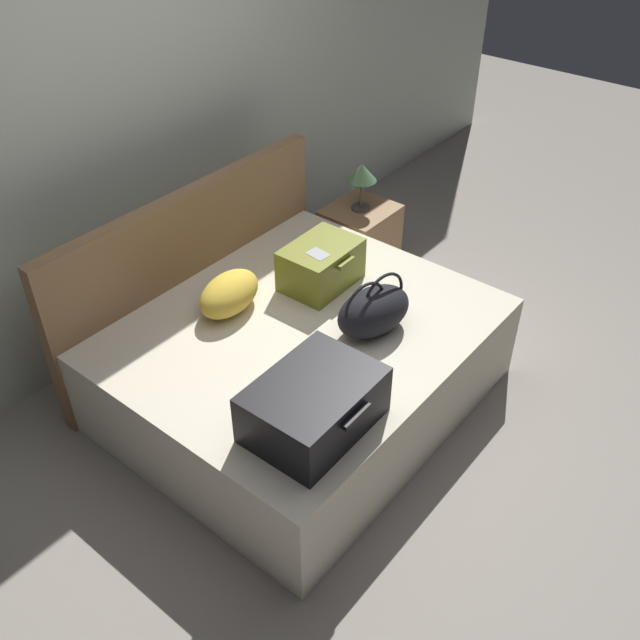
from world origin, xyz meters
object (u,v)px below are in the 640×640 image
Objects in this scene: bed at (303,364)px; hard_case_medium at (321,264)px; table_lamp at (362,175)px; duffel_bag at (374,310)px; nightstand at (359,241)px; hard_case_large at (314,404)px; pillow_near_headboard at (229,294)px.

hard_case_medium is (0.36, 0.17, 0.38)m from bed.
table_lamp reaches higher than hard_case_medium.
duffel_bag is at bearing -54.96° from bed.
bed is 1.32m from nightstand.
nightstand is at bearing 29.57° from hard_case_large.
nightstand is 0.49m from table_lamp.
duffel_bag reaches higher than bed.
bed is 0.54m from pillow_near_headboard.
hard_case_large is 1.98m from table_lamp.
nightstand is at bearing 39.07° from duffel_bag.
nightstand is (1.21, 0.52, -0.01)m from bed.
duffel_bag is at bearing -140.93° from table_lamp.
table_lamp is at bearing 21.32° from hard_case_medium.
duffel_bag is 0.95× the size of nightstand.
table_lamp reaches higher than nightstand.
pillow_near_headboard is (0.37, 0.87, -0.03)m from hard_case_large.
bed is 3.80× the size of nightstand.
table_lamp is (1.70, 1.00, 0.10)m from hard_case_large.
duffel_bag reaches higher than nightstand.
duffel_bag is 0.76m from pillow_near_headboard.
hard_case_large is 1.84× the size of table_lamp.
table_lamp is (1.33, 0.13, 0.12)m from pillow_near_headboard.
pillow_near_headboard is 0.81× the size of nightstand.
table_lamp reaches higher than pillow_near_headboard.
pillow_near_headboard is at bearing -174.44° from nightstand.
table_lamp reaches higher than bed.
hard_case_medium is 1.00m from nightstand.
hard_case_medium is at bearing -24.90° from pillow_near_headboard.
hard_case_medium is at bearing -157.44° from nightstand.
bed is at bearing -156.63° from table_lamp.
nightstand is at bearing 23.37° from bed.
hard_case_medium reaches higher than bed.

